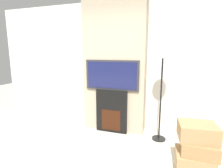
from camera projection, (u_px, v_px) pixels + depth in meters
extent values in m
cube|color=silver|center=(117.00, 66.00, 3.81)|extent=(6.00, 0.06, 2.70)
cube|color=tan|center=(115.00, 66.00, 3.62)|extent=(1.29, 0.35, 2.70)
cube|color=black|center=(112.00, 111.00, 3.62)|extent=(0.65, 0.14, 0.89)
cube|color=#33160A|center=(111.00, 120.00, 3.58)|extent=(0.40, 0.01, 0.43)
cube|color=#2D2D33|center=(112.00, 75.00, 3.48)|extent=(1.10, 0.06, 0.60)
cube|color=#191E4C|center=(111.00, 75.00, 3.45)|extent=(1.01, 0.01, 0.53)
cylinder|color=black|center=(159.00, 138.00, 3.34)|extent=(0.25, 0.25, 0.03)
cylinder|color=black|center=(161.00, 100.00, 3.20)|extent=(0.03, 0.03, 1.52)
cone|color=silver|center=(163.00, 55.00, 3.06)|extent=(0.28, 0.28, 0.10)
cube|color=tan|center=(196.00, 167.00, 2.38)|extent=(0.38, 0.31, 0.20)
cube|color=tan|center=(194.00, 157.00, 2.34)|extent=(0.48, 0.44, 0.12)
cube|color=#A37A4C|center=(199.00, 147.00, 2.30)|extent=(0.45, 0.40, 0.18)
cube|color=tan|center=(197.00, 132.00, 2.31)|extent=(0.50, 0.43, 0.22)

